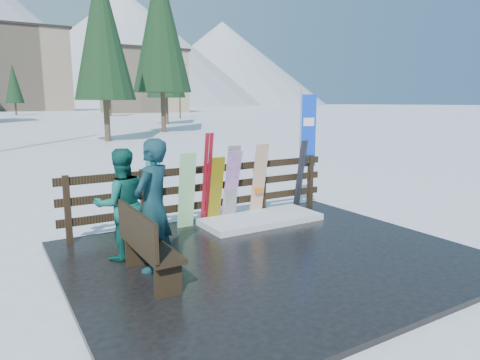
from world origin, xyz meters
TOP-DOWN VIEW (x-y plane):
  - ground at (0.00, 0.00)m, footprint 700.00×700.00m
  - deck at (0.00, 0.00)m, footprint 6.00×5.00m
  - fence at (0.00, 2.20)m, footprint 5.60×0.10m
  - snow_patch at (0.86, 1.60)m, footprint 2.36×1.00m
  - bench at (-2.00, 0.07)m, footprint 0.41×1.50m
  - snowboard_0 at (-1.21, 1.98)m, footprint 0.26×0.22m
  - snowboard_1 at (-0.55, 1.98)m, footprint 0.31×0.25m
  - snowboard_2 at (0.06, 1.98)m, footprint 0.26×0.30m
  - snowboard_3 at (0.40, 1.98)m, footprint 0.30×0.39m
  - snowboard_4 at (0.41, 1.98)m, footprint 0.28×0.26m
  - snowboard_5 at (1.05, 1.98)m, footprint 0.29×0.29m
  - ski_pair_a at (-0.09, 2.05)m, footprint 0.16×0.31m
  - ski_pair_b at (2.18, 2.05)m, footprint 0.17×0.27m
  - rental_flag at (2.49, 2.25)m, footprint 0.45×0.04m
  - person_front at (-1.77, 0.37)m, footprint 0.81×0.76m
  - person_back at (-2.01, 1.05)m, footprint 0.83×0.65m
  - trees at (3.96, 47.92)m, footprint 41.91×68.74m

SIDE VIEW (x-z plane):
  - ground at x=0.00m, z-range 0.00..0.00m
  - deck at x=0.00m, z-range 0.00..0.08m
  - snow_patch at x=0.86m, z-range 0.08..0.20m
  - bench at x=-2.00m, z-range 0.11..1.08m
  - snowboard_2 at x=0.06m, z-range 0.08..1.40m
  - fence at x=0.00m, z-range 0.16..1.31m
  - snowboard_0 at x=-1.21m, z-range 0.08..1.41m
  - snowboard_3 at x=0.40m, z-range 0.08..1.50m
  - snowboard_1 at x=-0.55m, z-range 0.08..1.51m
  - snowboard_5 at x=1.05m, z-range 0.08..1.60m
  - snowboard_4 at x=0.41m, z-range 0.08..1.60m
  - ski_pair_b at x=2.18m, z-range 0.08..1.61m
  - person_back at x=-2.01m, z-range 0.08..1.75m
  - ski_pair_a at x=-0.09m, z-range 0.08..1.85m
  - person_front at x=-1.77m, z-range 0.08..1.94m
  - rental_flag at x=2.49m, z-range 0.39..2.99m
  - trees at x=3.96m, z-range -0.68..12.10m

